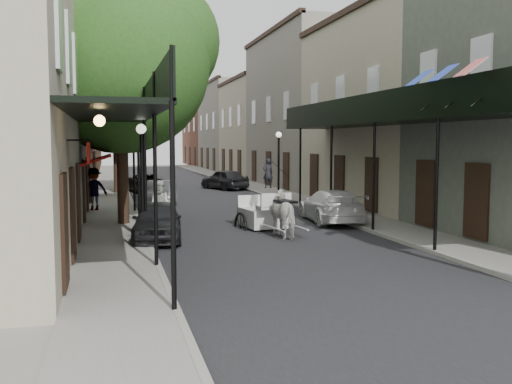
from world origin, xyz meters
TOP-DOWN VIEW (x-y plane):
  - ground at (0.00, 0.00)m, footprint 140.00×140.00m
  - road at (0.00, 20.00)m, footprint 8.00×90.00m
  - sidewalk_left at (-5.00, 20.00)m, footprint 2.20×90.00m
  - sidewalk_right at (5.00, 20.00)m, footprint 2.20×90.00m
  - building_row_left at (-8.60, 30.00)m, footprint 5.00×80.00m
  - building_row_right at (8.60, 30.00)m, footprint 5.00×80.00m
  - gallery_left at (-4.79, 6.98)m, footprint 2.20×18.05m
  - gallery_right at (4.79, 6.98)m, footprint 2.20×18.05m
  - tree_near at (-4.20, 10.18)m, footprint 7.31×6.80m
  - tree_far at (-4.25, 24.18)m, footprint 6.45×6.00m
  - lamppost_left at (-4.10, 6.00)m, footprint 0.32×0.32m
  - lamppost_right_far at (4.10, 18.00)m, footprint 0.32×0.32m
  - horse at (0.75, 6.00)m, footprint 1.12×2.00m
  - carriage at (0.41, 8.48)m, footprint 1.84×2.53m
  - pedestrian_walking at (-3.22, 9.21)m, footprint 1.03×0.89m
  - pedestrian_sidewalk_left at (-5.80, 14.71)m, footprint 1.42×1.07m
  - car_left_near at (-3.60, 6.41)m, footprint 1.98×4.02m
  - car_left_mid at (-2.60, 16.26)m, footprint 2.15×4.16m
  - car_left_far at (-2.60, 24.38)m, footprint 2.99×4.84m
  - car_right_near at (3.60, 9.00)m, footprint 2.33×4.77m
  - car_right_far at (2.60, 25.88)m, footprint 3.06×4.47m

SIDE VIEW (x-z plane):
  - ground at x=0.00m, z-range 0.00..0.00m
  - road at x=0.00m, z-range 0.00..0.01m
  - sidewalk_left at x=-5.00m, z-range 0.00..0.12m
  - sidewalk_right at x=5.00m, z-range 0.00..0.12m
  - car_left_far at x=-2.60m, z-range 0.00..1.25m
  - car_left_mid at x=-2.60m, z-range 0.00..1.30m
  - car_left_near at x=-3.60m, z-range 0.00..1.32m
  - car_right_near at x=3.60m, z-range 0.00..1.33m
  - car_right_far at x=2.60m, z-range 0.00..1.41m
  - horse at x=0.75m, z-range 0.00..1.61m
  - pedestrian_walking at x=-3.22m, z-range 0.00..1.80m
  - carriage at x=0.41m, z-range -0.30..2.39m
  - pedestrian_sidewalk_left at x=-5.80m, z-range 0.12..2.08m
  - lamppost_left at x=-4.10m, z-range 0.19..3.90m
  - lamppost_right_far at x=4.10m, z-range 0.19..3.90m
  - gallery_left at x=-4.79m, z-range 1.61..6.49m
  - gallery_right at x=4.79m, z-range 1.61..6.49m
  - building_row_left at x=-8.60m, z-range 0.00..10.50m
  - building_row_right at x=8.60m, z-range 0.00..10.50m
  - tree_far at x=-4.25m, z-range 1.53..10.14m
  - tree_near at x=-4.20m, z-range 1.67..11.30m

